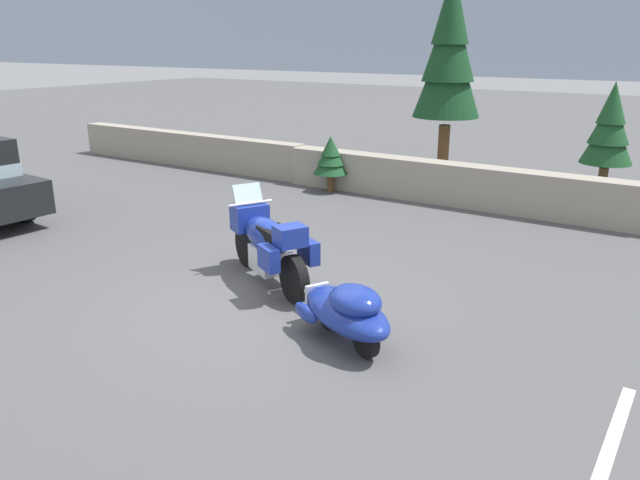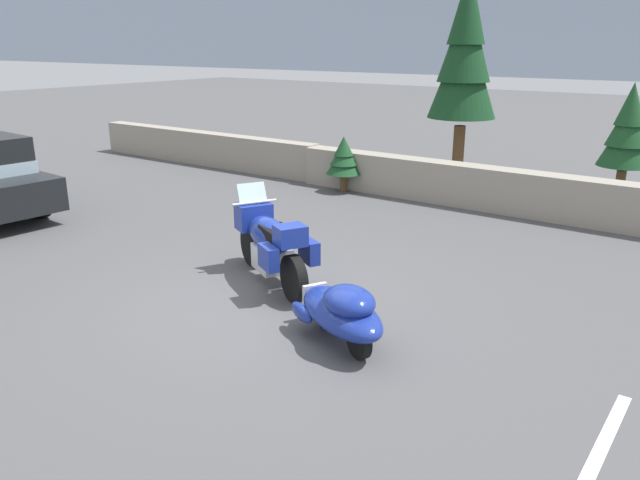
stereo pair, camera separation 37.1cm
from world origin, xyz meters
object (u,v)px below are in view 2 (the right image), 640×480
(touring_motorcycle, at_px, (270,241))
(pine_tree_far_right, at_px, (628,129))
(pine_tree_tall, at_px, (465,52))
(car_shaped_trailer, at_px, (342,311))

(touring_motorcycle, relative_size, pine_tree_far_right, 0.81)
(pine_tree_tall, distance_m, pine_tree_far_right, 3.97)
(car_shaped_trailer, bearing_deg, pine_tree_tall, 105.71)
(car_shaped_trailer, relative_size, pine_tree_far_right, 0.81)
(pine_tree_far_right, bearing_deg, touring_motorcycle, -111.78)
(touring_motorcycle, xyz_separation_m, pine_tree_far_right, (3.16, 7.91, 1.00))
(touring_motorcycle, relative_size, pine_tree_tall, 0.42)
(pine_tree_tall, bearing_deg, touring_motorcycle, -86.33)
(car_shaped_trailer, distance_m, pine_tree_tall, 9.41)
(pine_tree_tall, relative_size, pine_tree_far_right, 1.94)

